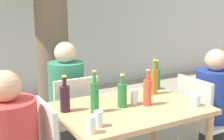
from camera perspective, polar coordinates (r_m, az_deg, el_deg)
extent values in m
cube|color=beige|center=(5.47, -15.68, 9.87)|extent=(10.00, 0.08, 2.80)
cylinder|color=brown|center=(3.82, -10.88, 4.62)|extent=(0.39, 0.39, 2.20)
cube|color=tan|center=(2.61, 3.29, -7.06)|extent=(1.20, 0.87, 0.04)
cylinder|color=tan|center=(3.32, 7.56, -9.75)|extent=(0.06, 0.06, 0.72)
cube|color=beige|center=(2.34, -11.96, -11.29)|extent=(0.04, 0.44, 0.45)
cube|color=beige|center=(3.27, 17.03, -9.11)|extent=(0.44, 0.44, 0.04)
cube|color=beige|center=(3.06, 14.72, -5.69)|extent=(0.04, 0.44, 0.45)
cylinder|color=beige|center=(3.61, 16.69, -10.92)|extent=(0.04, 0.04, 0.42)
cylinder|color=beige|center=(3.36, 12.09, -12.45)|extent=(0.04, 0.04, 0.42)
cube|color=beige|center=(3.24, -7.78, -8.88)|extent=(0.44, 0.44, 0.04)
cube|color=beige|center=(2.98, -6.47, -5.79)|extent=(0.44, 0.04, 0.45)
cylinder|color=beige|center=(3.56, -5.96, -10.78)|extent=(0.04, 0.04, 0.42)
cylinder|color=beige|center=(3.44, -11.88, -11.86)|extent=(0.04, 0.04, 0.42)
cylinder|color=#C63833|center=(2.27, -18.36, -11.50)|extent=(0.40, 0.40, 0.52)
sphere|color=tan|center=(2.16, -19.01, -2.83)|extent=(0.21, 0.21, 0.21)
cube|color=#383842|center=(3.54, 19.77, -11.33)|extent=(0.40, 0.32, 0.45)
cylinder|color=navy|center=(3.23, 18.07, -4.41)|extent=(0.36, 0.36, 0.50)
sphere|color=tan|center=(3.15, 18.50, 1.70)|extent=(0.22, 0.22, 0.22)
cube|color=#383842|center=(3.55, -9.29, -10.65)|extent=(0.32, 0.40, 0.45)
cylinder|color=#337F5B|center=(3.20, -8.35, -3.54)|extent=(0.36, 0.36, 0.56)
sphere|color=beige|center=(3.12, -8.57, 3.15)|extent=(0.22, 0.22, 0.22)
cylinder|color=#331923|center=(2.48, -8.60, -5.24)|extent=(0.08, 0.08, 0.21)
cylinder|color=#331923|center=(2.44, -8.70, -2.13)|extent=(0.03, 0.03, 0.07)
cylinder|color=gold|center=(2.43, -8.74, -1.16)|extent=(0.04, 0.04, 0.01)
cylinder|color=#287A38|center=(3.09, 8.08, -1.63)|extent=(0.08, 0.08, 0.21)
cylinder|color=#287A38|center=(3.06, 8.16, 0.90)|extent=(0.03, 0.03, 0.07)
cylinder|color=gold|center=(3.05, 8.19, 1.68)|extent=(0.04, 0.04, 0.01)
cylinder|color=#287A38|center=(2.43, -3.20, -5.08)|extent=(0.07, 0.07, 0.24)
cylinder|color=#287A38|center=(2.38, -3.24, -1.37)|extent=(0.03, 0.03, 0.08)
cylinder|color=gold|center=(2.37, -3.26, -0.25)|extent=(0.03, 0.03, 0.01)
cylinder|color=#287A38|center=(2.56, 1.87, -4.67)|extent=(0.08, 0.08, 0.20)
cylinder|color=#287A38|center=(2.52, 1.89, -1.81)|extent=(0.03, 0.03, 0.07)
cylinder|color=gold|center=(2.51, 1.90, -0.92)|extent=(0.04, 0.04, 0.01)
cylinder|color=#DB4C2D|center=(2.61, 6.52, -4.12)|extent=(0.07, 0.07, 0.22)
cylinder|color=#DB4C2D|center=(2.57, 6.60, -0.99)|extent=(0.03, 0.03, 0.08)
cylinder|color=gold|center=(2.56, 6.63, -0.03)|extent=(0.03, 0.03, 0.01)
cylinder|color=#9E661E|center=(2.92, 7.69, -2.16)|extent=(0.07, 0.07, 0.23)
cylinder|color=#9E661E|center=(2.89, 7.78, 0.87)|extent=(0.03, 0.03, 0.08)
cylinder|color=gold|center=(2.88, 7.81, 1.78)|extent=(0.03, 0.03, 0.01)
cylinder|color=white|center=(2.64, 4.10, -4.92)|extent=(0.07, 0.07, 0.13)
cylinder|color=silver|center=(2.68, 14.94, -5.38)|extent=(0.08, 0.08, 0.10)
cylinder|color=silver|center=(2.08, -3.84, -9.95)|extent=(0.06, 0.06, 0.12)
cylinder|color=white|center=(2.18, -2.50, -8.92)|extent=(0.07, 0.07, 0.11)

